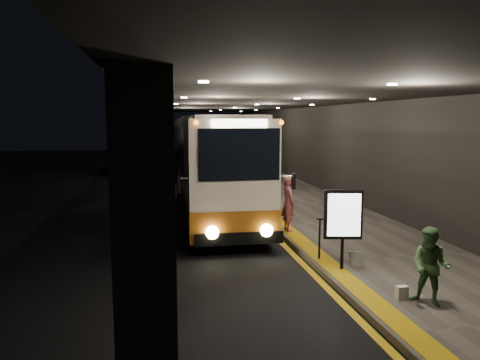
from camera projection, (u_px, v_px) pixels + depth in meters
ground at (202, 240)px, 14.56m from camera, size 90.00×90.00×0.00m
lane_line_white at (147, 211)px, 19.13m from camera, size 0.12×50.00×0.01m
kerb_stripe_yellow at (246, 208)px, 19.84m from camera, size 0.18×50.00×0.01m
sidewalk at (301, 204)px, 20.25m from camera, size 4.50×50.00×0.15m
tactile_strip at (258, 204)px, 19.91m from camera, size 0.50×50.00×0.01m
terminal_wall at (352, 136)px, 20.25m from camera, size 0.10×50.00×6.00m
support_columns at (153, 160)px, 17.92m from camera, size 0.80×24.80×4.40m
canopy at (250, 98)px, 19.27m from camera, size 9.00×50.00×0.40m
coach_main at (213, 169)px, 18.24m from camera, size 2.68×12.10×3.75m
coach_second at (191, 149)px, 32.55m from camera, size 2.90×11.31×3.52m
passenger_boarding at (288, 203)px, 15.04m from camera, size 0.49×0.69×1.81m
passenger_waiting_green at (431, 266)px, 9.02m from camera, size 0.84×0.86×1.54m
bag_polka at (355, 258)px, 11.54m from camera, size 0.32×0.23×0.35m
bag_plain at (402, 293)px, 9.33m from camera, size 0.24×0.15×0.29m
info_sign at (343, 216)px, 11.08m from camera, size 0.92×0.28×1.94m
stanchion_post at (319, 239)px, 12.03m from camera, size 0.05×0.05×1.06m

